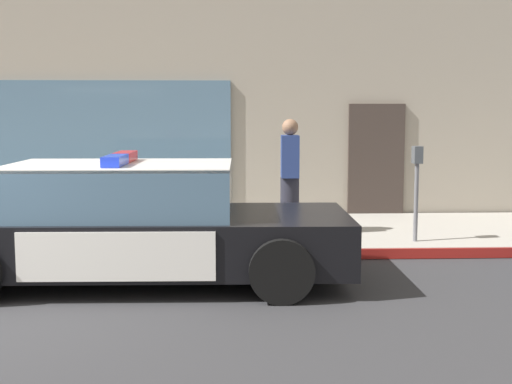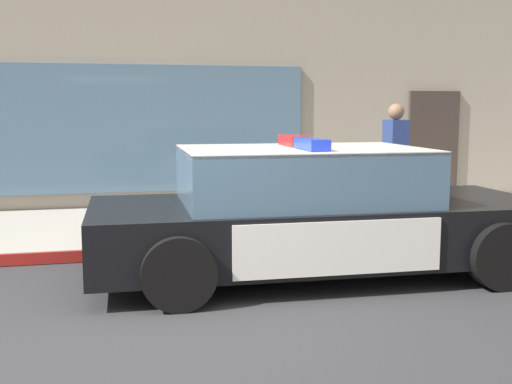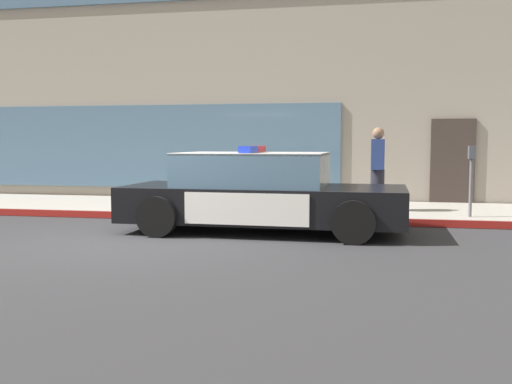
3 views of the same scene
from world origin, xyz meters
TOP-DOWN VIEW (x-y plane):
  - ground at (0.00, 0.00)m, footprint 48.00×48.00m
  - sidewalk at (0.00, 4.17)m, footprint 48.00×3.15m
  - curb_red_paint at (0.00, 2.58)m, footprint 28.80×0.04m
  - storefront_building at (-0.86, 11.58)m, footprint 21.54×11.66m
  - police_cruiser at (1.87, 1.48)m, footprint 4.87×2.18m
  - fire_hydrant at (2.04, 3.17)m, footprint 0.34×0.39m
  - pedestrian_on_sidewalk at (3.88, 3.74)m, footprint 0.28×0.41m

SIDE VIEW (x-z plane):
  - ground at x=0.00m, z-range 0.00..0.00m
  - sidewalk at x=0.00m, z-range 0.00..0.15m
  - curb_red_paint at x=0.00m, z-range 0.01..0.14m
  - fire_hydrant at x=2.04m, z-range 0.14..0.86m
  - police_cruiser at x=1.87m, z-range -0.07..1.43m
  - pedestrian_on_sidewalk at x=3.88m, z-range 0.16..1.87m
  - storefront_building at x=-0.86m, z-range 0.00..7.81m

